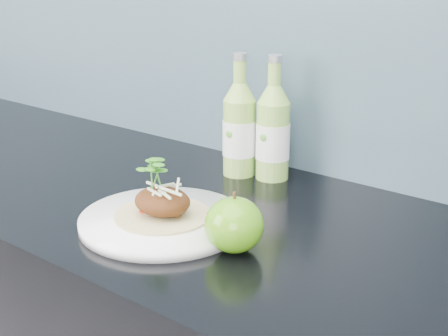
% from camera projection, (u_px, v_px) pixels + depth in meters
% --- Properties ---
extents(dinner_plate, '(0.36, 0.36, 0.02)m').
position_uv_depth(dinner_plate, '(163.00, 221.00, 1.02)').
color(dinner_plate, white).
rests_on(dinner_plate, kitchen_counter).
extents(pork_taco, '(0.16, 0.16, 0.10)m').
position_uv_depth(pork_taco, '(162.00, 200.00, 1.01)').
color(pork_taco, tan).
rests_on(pork_taco, dinner_plate).
extents(green_apple, '(0.11, 0.11, 0.09)m').
position_uv_depth(green_apple, '(234.00, 225.00, 0.92)').
color(green_apple, '#488B0F').
rests_on(green_apple, kitchen_counter).
extents(cider_bottle_left, '(0.08, 0.08, 0.24)m').
position_uv_depth(cider_bottle_left, '(239.00, 130.00, 1.23)').
color(cider_bottle_left, '#91C050').
rests_on(cider_bottle_left, kitchen_counter).
extents(cider_bottle_right, '(0.07, 0.07, 0.24)m').
position_uv_depth(cider_bottle_right, '(273.00, 133.00, 1.21)').
color(cider_bottle_right, '#8FC150').
rests_on(cider_bottle_right, kitchen_counter).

